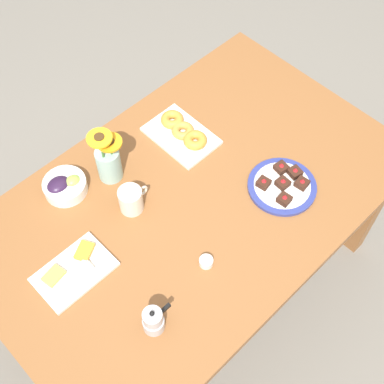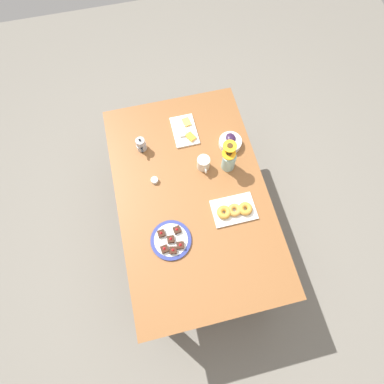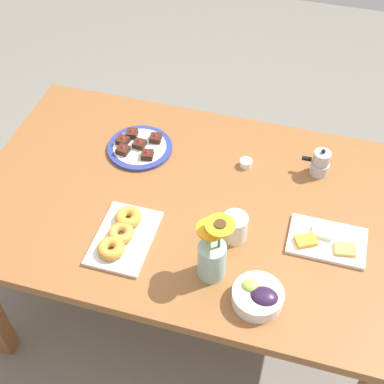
% 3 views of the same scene
% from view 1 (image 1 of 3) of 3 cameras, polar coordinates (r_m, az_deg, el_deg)
% --- Properties ---
extents(ground_plane, '(6.00, 6.00, 0.00)m').
position_cam_1_polar(ground_plane, '(2.62, 0.00, -9.48)').
color(ground_plane, slate).
extents(dining_table, '(1.60, 1.00, 0.74)m').
position_cam_1_polar(dining_table, '(2.04, 0.00, -1.95)').
color(dining_table, brown).
rests_on(dining_table, ground_plane).
extents(coffee_mug, '(0.12, 0.09, 0.10)m').
position_cam_1_polar(coffee_mug, '(1.91, -6.52, -0.80)').
color(coffee_mug, silver).
rests_on(coffee_mug, dining_table).
extents(grape_bowl, '(0.16, 0.16, 0.07)m').
position_cam_1_polar(grape_bowl, '(2.01, -13.44, 0.65)').
color(grape_bowl, white).
rests_on(grape_bowl, dining_table).
extents(cheese_platter, '(0.26, 0.17, 0.03)m').
position_cam_1_polar(cheese_platter, '(1.85, -12.43, -8.17)').
color(cheese_platter, white).
rests_on(cheese_platter, dining_table).
extents(croissant_platter, '(0.19, 0.28, 0.05)m').
position_cam_1_polar(croissant_platter, '(2.12, -1.03, 6.34)').
color(croissant_platter, white).
rests_on(croissant_platter, dining_table).
extents(jam_cup_honey, '(0.05, 0.05, 0.03)m').
position_cam_1_polar(jam_cup_honey, '(1.82, 1.52, -7.43)').
color(jam_cup_honey, white).
rests_on(jam_cup_honey, dining_table).
extents(dessert_plate, '(0.26, 0.26, 0.05)m').
position_cam_1_polar(dessert_plate, '(2.01, 9.63, 0.70)').
color(dessert_plate, navy).
rests_on(dessert_plate, dining_table).
extents(flower_vase, '(0.12, 0.11, 0.25)m').
position_cam_1_polar(flower_vase, '(1.97, -8.91, 3.24)').
color(flower_vase, '#99C1B7').
rests_on(flower_vase, dining_table).
extents(moka_pot, '(0.11, 0.07, 0.12)m').
position_cam_1_polar(moka_pot, '(1.71, -4.15, -13.53)').
color(moka_pot, '#B7B7BC').
rests_on(moka_pot, dining_table).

